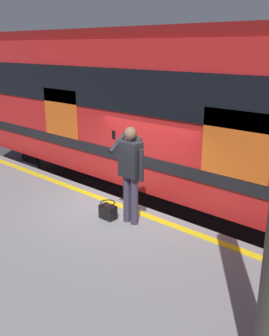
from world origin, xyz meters
TOP-DOWN VIEW (x-y plane):
  - ground_plane at (0.00, 0.00)m, footprint 23.68×23.68m
  - platform at (0.00, 2.04)m, footprint 13.97×4.07m
  - safety_line at (0.00, 0.30)m, footprint 13.69×0.16m
  - track_rail_near at (0.00, -1.18)m, footprint 18.16×0.08m
  - track_rail_far at (0.00, -2.61)m, footprint 18.16×0.08m
  - train_carriage at (0.42, -1.89)m, footprint 13.69×3.03m
  - passenger at (-0.55, 0.71)m, footprint 0.57×0.55m
  - handbag at (-0.12, 0.88)m, footprint 0.31×0.29m

SIDE VIEW (x-z plane):
  - ground_plane at x=0.00m, z-range 0.00..0.00m
  - track_rail_near at x=0.00m, z-range 0.00..0.16m
  - track_rail_far at x=0.00m, z-range 0.00..0.16m
  - platform at x=0.00m, z-range 0.00..0.86m
  - safety_line at x=0.00m, z-range 0.86..0.87m
  - handbag at x=-0.12m, z-range 0.84..1.18m
  - passenger at x=-0.55m, z-range 1.03..2.83m
  - train_carriage at x=0.42m, z-range 0.54..4.74m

